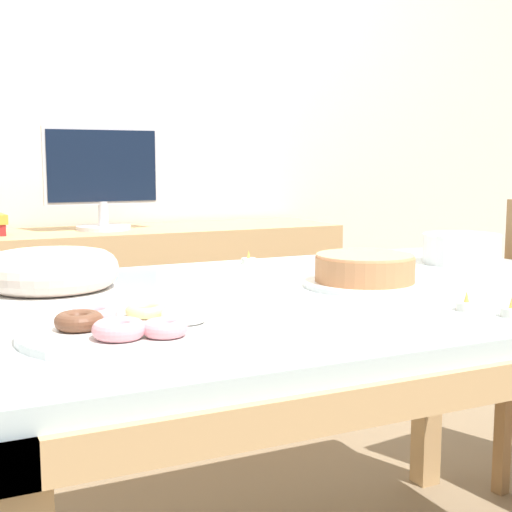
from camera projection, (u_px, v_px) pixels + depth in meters
wall_back at (121, 101)px, 2.91m from camera, size 8.00×0.10×2.60m
dining_table at (318, 331)px, 1.57m from camera, size 1.50×1.04×0.78m
sideboard at (147, 331)px, 2.76m from camera, size 1.50×0.44×0.80m
computer_monitor at (102, 179)px, 2.62m from camera, size 0.42×0.20×0.38m
cake_chocolate_round at (365, 271)px, 1.59m from camera, size 0.27×0.27×0.07m
cake_golden_bundt at (51, 273)px, 1.49m from camera, size 0.28×0.28×0.09m
pastry_platter at (128, 327)px, 1.15m from camera, size 0.35×0.35×0.04m
plate_stack at (461, 249)px, 1.95m from camera, size 0.21×0.21×0.08m
tealight_right_edge at (466, 305)px, 1.34m from camera, size 0.04×0.04×0.04m
tealight_near_cakes at (511, 311)px, 1.28m from camera, size 0.04×0.04×0.04m
tealight_centre at (249, 260)px, 1.94m from camera, size 0.04×0.04×0.04m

